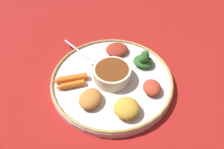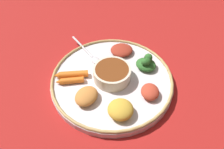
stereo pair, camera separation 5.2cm
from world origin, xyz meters
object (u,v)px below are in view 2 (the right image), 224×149
Objects in this scene: center_bowl at (112,73)px; greens_pile at (146,63)px; spoon at (89,54)px; carrot_near_spoon at (72,75)px; carrot_outer at (70,81)px.

greens_pile is at bearing -126.29° from center_bowl.
spoon is 0.10m from carrot_near_spoon.
carrot_near_spoon is (0.17, 0.14, -0.01)m from greens_pile.
spoon is at bearing -23.26° from center_bowl.
greens_pile reaches higher than carrot_outer.
spoon is 0.13m from carrot_outer.
center_bowl is 0.11m from greens_pile.
greens_pile is (-0.18, -0.04, 0.01)m from spoon.
spoon is at bearing -83.51° from carrot_near_spoon.
center_bowl is at bearing 156.74° from spoon.
center_bowl is 0.68× the size of spoon.
carrot_near_spoon is at bearing 28.60° from center_bowl.
center_bowl reaches higher than carrot_near_spoon.
carrot_near_spoon is (0.10, 0.06, -0.01)m from center_bowl.
greens_pile reaches higher than spoon.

